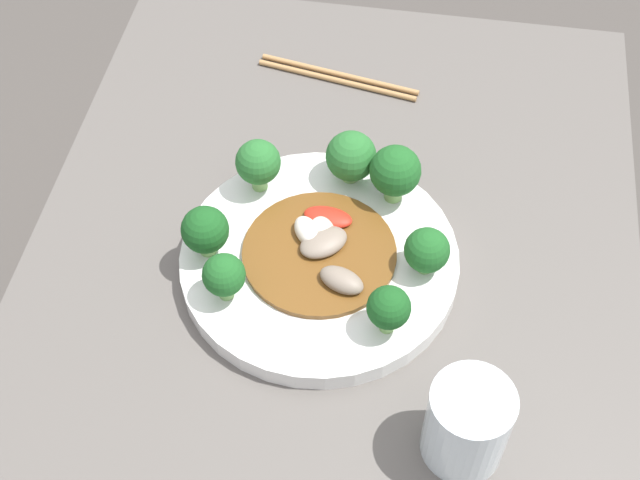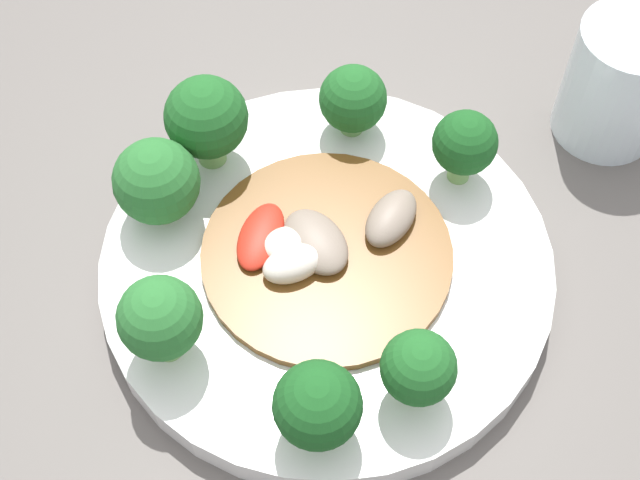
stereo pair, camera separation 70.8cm
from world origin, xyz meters
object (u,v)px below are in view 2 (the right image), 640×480
(broccoli_southwest, at_px, (465,144))
(drinking_glass, at_px, (619,83))
(broccoli_south, at_px, (346,99))
(broccoli_east, at_px, (157,182))
(broccoli_northeast, at_px, (160,319))
(stirfry_center, at_px, (319,248))
(plate, at_px, (320,266))
(broccoli_northwest, at_px, (418,369))
(broccoli_north, at_px, (318,406))
(broccoli_southeast, at_px, (206,119))

(broccoli_southwest, bearing_deg, drinking_glass, -141.50)
(broccoli_south, bearing_deg, broccoli_southwest, 159.98)
(broccoli_south, bearing_deg, broccoli_east, 40.81)
(broccoli_southwest, bearing_deg, broccoli_northeast, 44.78)
(broccoli_northeast, xyz_separation_m, stirfry_center, (-0.08, -0.08, -0.03))
(broccoli_southwest, height_order, drinking_glass, drinking_glass)
(plate, bearing_deg, broccoli_southwest, -135.96)
(broccoli_northwest, xyz_separation_m, broccoli_east, (0.18, -0.10, 0.00))
(stirfry_center, bearing_deg, broccoli_north, 99.23)
(broccoli_northeast, relative_size, broccoli_north, 1.06)
(broccoli_northwest, relative_size, stirfry_center, 0.35)
(broccoli_southeast, bearing_deg, broccoli_northeast, 93.12)
(broccoli_northeast, height_order, broccoli_southeast, broccoli_southeast)
(broccoli_northwest, xyz_separation_m, broccoli_northeast, (0.15, -0.00, 0.00))
(plate, bearing_deg, broccoli_northwest, 129.49)
(broccoli_south, relative_size, stirfry_center, 0.34)
(stirfry_center, bearing_deg, broccoli_south, -90.41)
(broccoli_southwest, xyz_separation_m, drinking_glass, (-0.11, -0.08, -0.01))
(broccoli_southeast, relative_size, drinking_glass, 0.76)
(broccoli_southwest, xyz_separation_m, broccoli_southeast, (0.17, 0.01, 0.01))
(stirfry_center, bearing_deg, broccoli_southwest, -137.04)
(drinking_glass, bearing_deg, broccoli_east, 26.26)
(broccoli_south, bearing_deg, broccoli_southeast, 26.28)
(broccoli_east, relative_size, broccoli_north, 1.03)
(drinking_glass, bearing_deg, stirfry_center, 40.57)
(broccoli_southeast, bearing_deg, stirfry_center, 142.69)
(broccoli_northeast, bearing_deg, stirfry_center, -133.38)
(broccoli_southwest, height_order, broccoli_northwest, same)
(broccoli_south, height_order, broccoli_north, broccoli_north)
(broccoli_northeast, distance_m, broccoli_east, 0.10)
(plate, distance_m, stirfry_center, 0.02)
(plate, relative_size, broccoli_north, 4.84)
(broccoli_south, bearing_deg, drinking_glass, -164.39)
(broccoli_north, bearing_deg, stirfry_center, -80.77)
(broccoli_southwest, xyz_separation_m, stirfry_center, (0.09, 0.08, -0.03))
(broccoli_southwest, relative_size, broccoli_northwest, 1.01)
(broccoli_southwest, distance_m, broccoli_east, 0.21)
(broccoli_northwest, bearing_deg, plate, -50.51)
(broccoli_southwest, bearing_deg, stirfry_center, 42.96)
(plate, bearing_deg, drinking_glass, -138.93)
(broccoli_southwest, distance_m, drinking_glass, 0.14)
(broccoli_south, xyz_separation_m, broccoli_southeast, (0.09, 0.04, 0.01))
(broccoli_northeast, height_order, drinking_glass, drinking_glass)
(broccoli_northeast, relative_size, broccoli_east, 1.03)
(broccoli_east, distance_m, drinking_glass, 0.34)
(broccoli_northwest, bearing_deg, broccoli_north, 31.37)
(broccoli_east, bearing_deg, stirfry_center, 172.01)
(drinking_glass, bearing_deg, broccoli_northeast, 42.47)
(plate, height_order, broccoli_east, broccoli_east)
(plate, height_order, broccoli_northeast, broccoli_northeast)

